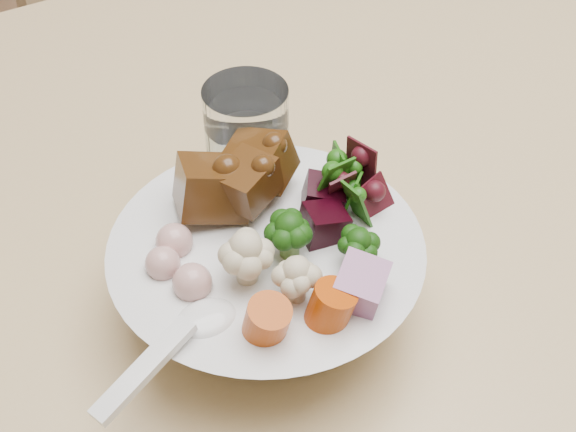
% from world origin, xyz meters
% --- Properties ---
extents(dining_table, '(1.80, 1.03, 0.84)m').
position_xyz_m(dining_table, '(-0.27, -0.15, 0.75)').
color(dining_table, tan).
rests_on(dining_table, ground).
extents(chair_far, '(0.56, 0.56, 0.97)m').
position_xyz_m(chair_far, '(-0.15, 0.64, 0.55)').
color(chair_far, tan).
rests_on(chair_far, ground).
extents(food_bowl, '(0.22, 0.22, 0.12)m').
position_xyz_m(food_bowl, '(-0.42, -0.17, 0.87)').
color(food_bowl, silver).
rests_on(food_bowl, dining_table).
extents(soup_spoon, '(0.11, 0.06, 0.02)m').
position_xyz_m(soup_spoon, '(-0.50, -0.21, 0.90)').
color(soup_spoon, silver).
rests_on(soup_spoon, food_bowl).
extents(water_glass, '(0.07, 0.07, 0.11)m').
position_xyz_m(water_glass, '(-0.38, -0.06, 0.89)').
color(water_glass, white).
rests_on(water_glass, dining_table).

